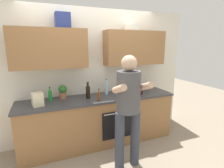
# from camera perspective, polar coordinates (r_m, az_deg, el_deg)

# --- Properties ---
(ground_plane) EXTENTS (12.00, 12.00, 0.00)m
(ground_plane) POSITION_cam_1_polar(r_m,az_deg,el_deg) (3.59, -3.79, -18.14)
(ground_plane) COLOR gray
(back_wall_unit) EXTENTS (4.00, 0.38, 2.50)m
(back_wall_unit) POSITION_cam_1_polar(r_m,az_deg,el_deg) (3.37, -5.62, 6.88)
(back_wall_unit) COLOR silver
(back_wall_unit) RESTS_ON ground
(counter) EXTENTS (2.84, 0.67, 0.90)m
(counter) POSITION_cam_1_polar(r_m,az_deg,el_deg) (3.38, -3.88, -11.56)
(counter) COLOR olive
(counter) RESTS_ON ground
(person_standing) EXTENTS (0.49, 0.45, 1.70)m
(person_standing) POSITION_cam_1_polar(r_m,az_deg,el_deg) (2.55, 5.33, -6.41)
(person_standing) COLOR #383D4C
(person_standing) RESTS_ON ground
(bottle_wine) EXTENTS (0.07, 0.07, 0.20)m
(bottle_wine) POSITION_cam_1_polar(r_m,az_deg,el_deg) (3.43, 9.36, -1.99)
(bottle_wine) COLOR #471419
(bottle_wine) RESTS_ON counter
(bottle_soy) EXTENTS (0.07, 0.07, 0.30)m
(bottle_soy) POSITION_cam_1_polar(r_m,az_deg,el_deg) (3.15, -7.81, -2.47)
(bottle_soy) COLOR black
(bottle_soy) RESTS_ON counter
(bottle_vinegar) EXTENTS (0.05, 0.05, 0.21)m
(bottle_vinegar) POSITION_cam_1_polar(r_m,az_deg,el_deg) (3.02, -4.24, -3.94)
(bottle_vinegar) COLOR brown
(bottle_vinegar) RESTS_ON counter
(bottle_soda) EXTENTS (0.06, 0.06, 0.24)m
(bottle_soda) POSITION_cam_1_polar(r_m,az_deg,el_deg) (3.17, -19.40, -3.53)
(bottle_soda) COLOR #198C33
(bottle_soda) RESTS_ON counter
(bottle_water) EXTENTS (0.06, 0.06, 0.30)m
(bottle_water) POSITION_cam_1_polar(r_m,az_deg,el_deg) (3.39, -1.79, -1.31)
(bottle_water) COLOR silver
(bottle_water) RESTS_ON counter
(cup_ceramic) EXTENTS (0.07, 0.07, 0.10)m
(cup_ceramic) POSITION_cam_1_polar(r_m,az_deg,el_deg) (3.34, 8.15, -2.89)
(cup_ceramic) COLOR #BF4C47
(cup_ceramic) RESTS_ON counter
(cup_coffee) EXTENTS (0.08, 0.08, 0.08)m
(cup_coffee) POSITION_cam_1_polar(r_m,az_deg,el_deg) (3.56, 7.73, -2.09)
(cup_coffee) COLOR white
(cup_coffee) RESTS_ON counter
(cup_stoneware) EXTENTS (0.09, 0.09, 0.09)m
(cup_stoneware) POSITION_cam_1_polar(r_m,az_deg,el_deg) (3.70, 11.33, -1.61)
(cup_stoneware) COLOR slate
(cup_stoneware) RESTS_ON counter
(mixing_bowl) EXTENTS (0.21, 0.21, 0.09)m
(mixing_bowl) POSITION_cam_1_polar(r_m,az_deg,el_deg) (3.50, 4.14, -2.18)
(mixing_bowl) COLOR silver
(mixing_bowl) RESTS_ON counter
(potted_herb) EXTENTS (0.15, 0.15, 0.25)m
(potted_herb) POSITION_cam_1_polar(r_m,az_deg,el_deg) (3.21, -15.66, -2.33)
(potted_herb) COLOR #9E6647
(potted_herb) RESTS_ON counter
(grocery_bag_rice) EXTENTS (0.19, 0.18, 0.21)m
(grocery_bag_rice) POSITION_cam_1_polar(r_m,az_deg,el_deg) (2.97, -22.98, -4.64)
(grocery_bag_rice) COLOR beige
(grocery_bag_rice) RESTS_ON counter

